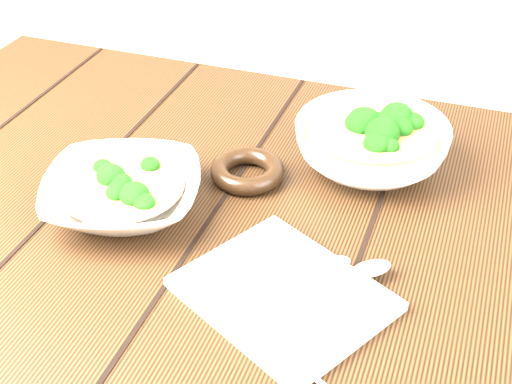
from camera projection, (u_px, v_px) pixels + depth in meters
The scene contains 7 objects.
table at pixel (233, 279), 1.01m from camera, with size 1.20×0.80×0.75m.
soup_bowl_front at pixel (123, 193), 0.92m from camera, with size 0.26×0.26×0.06m.
soup_bowl_back at pixel (371, 144), 1.00m from camera, with size 0.23×0.23×0.08m.
trivet at pixel (247, 171), 0.99m from camera, with size 0.10×0.10×0.03m, color black.
napkin at pixel (283, 294), 0.80m from camera, with size 0.21×0.18×0.01m, color beige.
spoon_left at pixel (306, 274), 0.81m from camera, with size 0.13×0.14×0.01m.
spoon_right at pixel (345, 276), 0.81m from camera, with size 0.14×0.13×0.01m.
Camera 1 is at (0.28, -0.69, 1.31)m, focal length 50.00 mm.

